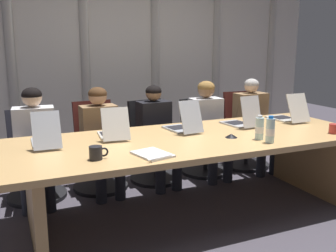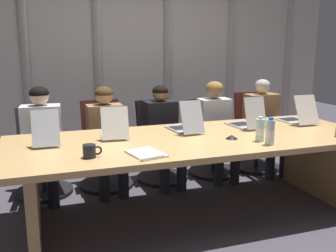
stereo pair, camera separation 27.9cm
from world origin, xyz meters
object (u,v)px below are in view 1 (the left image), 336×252
Objects in this scene: coffee_mug_near at (96,153)px; office_chair_center at (153,150)px; laptop_left_end at (46,138)px; laptop_right_mid at (242,120)px; office_chair_left_end at (34,165)px; office_chair_left_mid at (98,156)px; coffee_mug_far at (334,129)px; office_chair_right_mid at (203,145)px; laptop_left_mid at (113,131)px; person_right_mid at (209,123)px; laptop_center at (183,125)px; person_center at (157,130)px; office_chair_right_end at (244,139)px; person_left_end at (35,139)px; person_left_mid at (101,134)px; conference_mic_left_side at (231,136)px; water_bottle_primary at (259,129)px; laptop_right_end at (288,115)px; spiral_notepad at (153,154)px; water_bottle_secondary at (270,131)px; person_right_end at (254,119)px.

office_chair_center is at bearing 54.44° from coffee_mug_near.
laptop_left_end is 1.07× the size of laptop_right_mid.
office_chair_left_end is 0.68m from office_chair_left_mid.
office_chair_left_mid is (-1.30, 0.83, -0.46)m from laptop_right_mid.
laptop_right_mid is at bearing 28.53° from office_chair_center.
coffee_mug_far is (2.58, -1.45, 0.45)m from office_chair_left_end.
office_chair_right_mid is (1.94, 0.81, -0.47)m from laptop_left_end.
laptop_left_mid is 0.39× the size of person_right_mid.
laptop_right_mid is (0.65, -0.03, 0.00)m from laptop_center.
person_center reaches higher than laptop_right_mid.
laptop_right_mid is 3.19× the size of coffee_mug_far.
office_chair_right_end is 2.62m from person_left_end.
conference_mic_left_side is (0.93, -1.04, 0.12)m from person_left_mid.
office_chair_left_end is at bearing 61.81° from laptop_right_mid.
water_bottle_primary reaches higher than office_chair_center.
person_left_end reaches higher than coffee_mug_far.
laptop_center is at bearing 89.30° from laptop_right_end.
spiral_notepad is (0.41, -0.07, -0.04)m from coffee_mug_near.
laptop_right_mid is 0.68m from water_bottle_secondary.
person_left_mid is (-1.93, -0.16, 0.29)m from office_chair_right_end.
laptop_center is 2.11× the size of water_bottle_primary.
laptop_left_end is 2.72m from office_chair_right_end.
person_right_end reaches higher than conference_mic_left_side.
office_chair_left_mid is at bearing 84.45° from office_chair_left_end.
laptop_right_mid reaches higher than office_chair_center.
office_chair_left_end is at bearing 45.59° from laptop_left_mid.
spiral_notepad is (-1.04, -0.08, -0.09)m from water_bottle_primary.
office_chair_left_end reaches higher than conference_mic_left_side.
office_chair_left_mid is 1.98m from person_right_end.
water_bottle_primary is at bearing 36.82° from office_chair_left_mid.
laptop_left_mid reaches higher than office_chair_center.
water_bottle_secondary is 0.36m from conference_mic_left_side.
spiral_notepad is (-1.22, -1.28, 0.10)m from person_right_mid.
office_chair_right_end is (2.61, 0.00, 0.02)m from office_chair_left_end.
person_left_end is at bearing 51.24° from laptop_left_mid.
laptop_right_mid is 1.61m from office_chair_left_mid.
person_right_end reaches higher than laptop_right_end.
spiral_notepad is at bearing -26.57° from person_center.
water_bottle_primary is 1.05m from spiral_notepad.
office_chair_right_mid is 0.78× the size of person_left_end.
water_bottle_primary is at bearing 155.93° from laptop_right_mid.
person_right_end reaches higher than person_center.
laptop_right_end is 1.06m from water_bottle_secondary.
coffee_mug_far is (0.60, -1.29, 0.14)m from person_right_mid.
person_left_mid is (-0.65, -0.16, 0.30)m from office_chair_center.
office_chair_right_end is 0.84× the size of person_right_mid.
person_left_mid is 8.36× the size of coffee_mug_far.
water_bottle_primary reaches higher than office_chair_left_end.
office_chair_right_mid is 1.94m from spiral_notepad.
person_left_mid is (-0.65, 0.63, -0.17)m from laptop_center.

